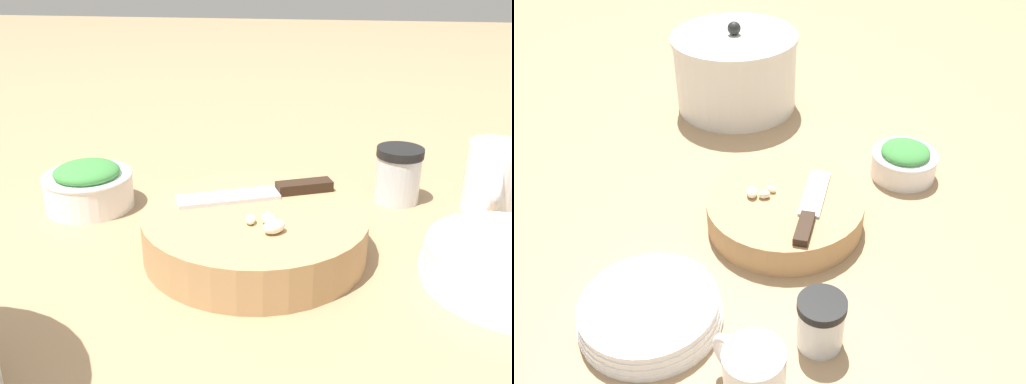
# 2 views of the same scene
# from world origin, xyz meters

# --- Properties ---
(ground_plane) EXTENTS (5.00, 5.00, 0.00)m
(ground_plane) POSITION_xyz_m (0.00, 0.00, 0.00)
(ground_plane) COLOR #997A56
(cutting_board) EXTENTS (0.26, 0.26, 0.05)m
(cutting_board) POSITION_xyz_m (0.03, -0.03, 0.03)
(cutting_board) COLOR tan
(cutting_board) RESTS_ON ground_plane
(chef_knife) EXTENTS (0.19, 0.10, 0.01)m
(chef_knife) POSITION_xyz_m (0.02, -0.08, 0.06)
(chef_knife) COLOR black
(chef_knife) RESTS_ON cutting_board
(garlic_cloves) EXTENTS (0.05, 0.04, 0.01)m
(garlic_cloves) POSITION_xyz_m (0.00, 0.01, 0.06)
(garlic_cloves) COLOR silver
(garlic_cloves) RESTS_ON cutting_board
(herb_bowl) EXTENTS (0.12, 0.12, 0.06)m
(herb_bowl) POSITION_xyz_m (0.27, -0.13, 0.03)
(herb_bowl) COLOR white
(herb_bowl) RESTS_ON ground_plane
(spice_jar) EXTENTS (0.06, 0.06, 0.08)m
(spice_jar) POSITION_xyz_m (-0.15, -0.20, 0.04)
(spice_jar) COLOR silver
(spice_jar) RESTS_ON ground_plane
(coffee_mug) EXTENTS (0.07, 0.11, 0.09)m
(coffee_mug) POSITION_xyz_m (-0.27, -0.19, 0.05)
(coffee_mug) COLOR white
(coffee_mug) RESTS_ON ground_plane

